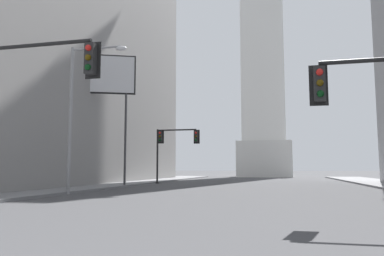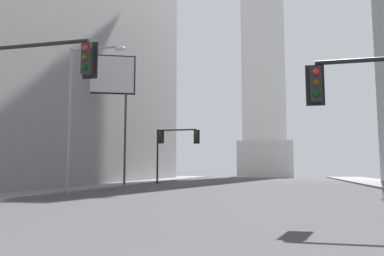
% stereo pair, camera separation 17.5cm
% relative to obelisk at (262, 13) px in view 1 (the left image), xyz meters
% --- Properties ---
extents(sidewalk_left, '(5.00, 73.96, 0.15)m').
position_rel_obelisk_xyz_m(sidewalk_left, '(-11.69, -39.45, -28.28)').
color(sidewalk_left, slate).
rests_on(sidewalk_left, ground_plane).
extents(obelisk, '(8.71, 8.71, 59.50)m').
position_rel_obelisk_xyz_m(obelisk, '(0.00, 0.00, 0.00)').
color(obelisk, silver).
rests_on(obelisk, ground_plane).
extents(traffic_light_near_left, '(5.79, 0.50, 6.03)m').
position_rel_obelisk_xyz_m(traffic_light_near_left, '(-7.43, -52.22, -23.72)').
color(traffic_light_near_left, black).
rests_on(traffic_light_near_left, ground_plane).
extents(traffic_light_mid_left, '(4.32, 0.50, 5.19)m').
position_rel_obelisk_xyz_m(traffic_light_mid_left, '(-7.65, -29.50, -24.42)').
color(traffic_light_mid_left, black).
rests_on(traffic_light_mid_left, ground_plane).
extents(street_lamp, '(3.45, 0.36, 8.43)m').
position_rel_obelisk_xyz_m(street_lamp, '(-8.66, -44.83, -23.14)').
color(street_lamp, gray).
rests_on(street_lamp, ground_plane).
extents(billboard_sign, '(4.11, 1.80, 10.63)m').
position_rel_obelisk_xyz_m(billboard_sign, '(-10.99, -36.50, -19.83)').
color(billboard_sign, '#3F3F42').
rests_on(billboard_sign, ground_plane).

